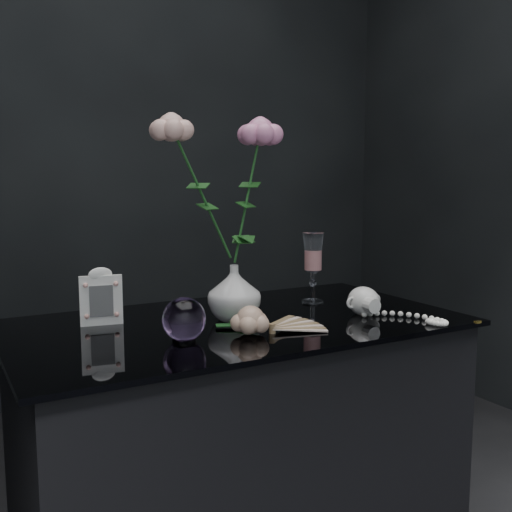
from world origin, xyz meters
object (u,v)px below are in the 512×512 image
paperweight (184,319)px  picture_frame (101,296)px  vase (234,293)px  pearl_jar (364,300)px  wine_glass (313,268)px  loose_rose (250,320)px

paperweight → picture_frame: bearing=117.8°
vase → paperweight: (-0.17, -0.11, -0.02)m
picture_frame → paperweight: (0.11, -0.22, -0.02)m
paperweight → pearl_jar: size_ratio=0.35×
wine_glass → pearl_jar: wine_glass is taller
picture_frame → pearl_jar: picture_frame is taller
vase → pearl_jar: 0.32m
paperweight → loose_rose: bearing=-9.6°
wine_glass → loose_rose: (-0.31, -0.21, -0.06)m
vase → pearl_jar: size_ratio=0.51×
picture_frame → loose_rose: (0.26, -0.24, -0.04)m
pearl_jar → wine_glass: bearing=100.9°
wine_glass → paperweight: wine_glass is taller
vase → paperweight: bearing=-147.1°
loose_rose → vase: bearing=63.0°
vase → loose_rose: bearing=-102.6°
wine_glass → loose_rose: wine_glass is taller
wine_glass → paperweight: bearing=-157.3°
pearl_jar → loose_rose: bearing=-172.6°
wine_glass → pearl_jar: bearing=-81.2°
vase → wine_glass: size_ratio=0.70×
vase → pearl_jar: (0.30, -0.10, -0.03)m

